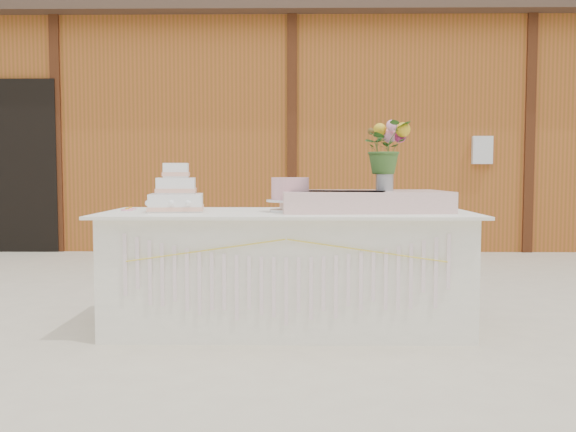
# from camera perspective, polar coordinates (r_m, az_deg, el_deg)

# --- Properties ---
(ground) EXTENTS (80.00, 80.00, 0.00)m
(ground) POSITION_cam_1_polar(r_m,az_deg,el_deg) (4.31, -0.06, -9.88)
(ground) COLOR beige
(ground) RESTS_ON ground
(barn) EXTENTS (12.60, 4.60, 3.30)m
(barn) POSITION_cam_1_polar(r_m,az_deg,el_deg) (10.20, 0.38, 7.61)
(barn) COLOR #A04F21
(barn) RESTS_ON ground
(cake_table) EXTENTS (2.40, 1.00, 0.77)m
(cake_table) POSITION_cam_1_polar(r_m,az_deg,el_deg) (4.23, -0.06, -4.79)
(cake_table) COLOR white
(cake_table) RESTS_ON ground
(wedding_cake) EXTENTS (0.39, 0.39, 0.32)m
(wedding_cake) POSITION_cam_1_polar(r_m,az_deg,el_deg) (4.26, -9.90, 1.84)
(wedding_cake) COLOR white
(wedding_cake) RESTS_ON cake_table
(pink_cake_stand) EXTENTS (0.31, 0.31, 0.22)m
(pink_cake_stand) POSITION_cam_1_polar(r_m,az_deg,el_deg) (4.16, 0.19, 2.09)
(pink_cake_stand) COLOR silver
(pink_cake_stand) RESTS_ON cake_table
(satin_runner) EXTENTS (1.11, 0.69, 0.14)m
(satin_runner) POSITION_cam_1_polar(r_m,az_deg,el_deg) (4.24, 6.69, 1.32)
(satin_runner) COLOR beige
(satin_runner) RESTS_ON cake_table
(flower_vase) EXTENTS (0.12, 0.12, 0.16)m
(flower_vase) POSITION_cam_1_polar(r_m,az_deg,el_deg) (4.29, 8.58, 3.30)
(flower_vase) COLOR #ABABB0
(flower_vase) RESTS_ON satin_runner
(bouquet) EXTENTS (0.40, 0.38, 0.35)m
(bouquet) POSITION_cam_1_polar(r_m,az_deg,el_deg) (4.29, 8.62, 6.68)
(bouquet) COLOR #396327
(bouquet) RESTS_ON flower_vase
(loose_flowers) EXTENTS (0.17, 0.38, 0.02)m
(loose_flowers) POSITION_cam_1_polar(r_m,az_deg,el_deg) (4.39, -13.99, 0.57)
(loose_flowers) COLOR pink
(loose_flowers) RESTS_ON cake_table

